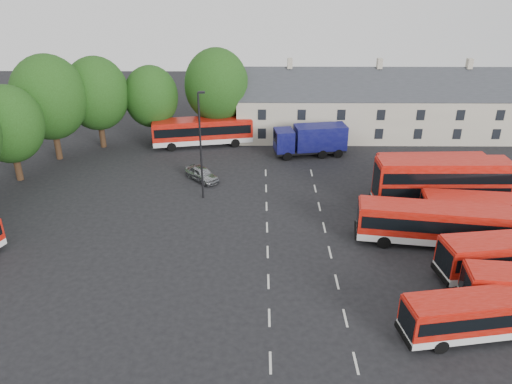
% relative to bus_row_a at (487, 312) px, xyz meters
% --- Properties ---
extents(ground, '(140.00, 140.00, 0.00)m').
position_rel_bus_row_a_xyz_m(ground, '(-13.31, 7.52, -1.77)').
color(ground, black).
rests_on(ground, ground).
extents(lane_markings, '(5.15, 33.80, 0.01)m').
position_rel_bus_row_a_xyz_m(lane_markings, '(-10.81, 9.52, -1.77)').
color(lane_markings, beige).
rests_on(lane_markings, ground).
extents(treeline, '(29.92, 32.59, 12.01)m').
position_rel_bus_row_a_xyz_m(treeline, '(-34.05, 26.88, 4.91)').
color(treeline, black).
rests_on(treeline, ground).
extents(terrace_houses, '(35.70, 7.13, 10.06)m').
position_rel_bus_row_a_xyz_m(terrace_houses, '(0.69, 37.52, 2.09)').
color(terrace_houses, beige).
rests_on(terrace_houses, ground).
extents(bus_row_a, '(10.68, 3.98, 2.95)m').
position_rel_bus_row_a_xyz_m(bus_row_a, '(0.00, 0.00, 0.00)').
color(bus_row_a, silver).
rests_on(bus_row_a, ground).
extents(bus_row_d, '(12.36, 4.54, 3.42)m').
position_rel_bus_row_a_xyz_m(bus_row_d, '(0.11, 10.87, 0.28)').
color(bus_row_d, silver).
rests_on(bus_row_d, ground).
extents(bus_row_e, '(11.68, 3.85, 3.24)m').
position_rel_bus_row_a_xyz_m(bus_row_e, '(5.69, 13.00, 0.17)').
color(bus_row_e, silver).
rests_on(bus_row_e, ground).
extents(bus_dd_south, '(12.05, 2.94, 4.93)m').
position_rel_bus_row_a_xyz_m(bus_dd_south, '(2.66, 17.09, 1.03)').
color(bus_dd_south, silver).
rests_on(bus_dd_south, ground).
extents(bus_dd_north, '(10.52, 2.80, 4.28)m').
position_rel_bus_row_a_xyz_m(bus_dd_north, '(2.59, 19.76, 0.66)').
color(bus_dd_north, silver).
rests_on(bus_dd_north, ground).
extents(bus_north, '(12.44, 4.96, 3.43)m').
position_rel_bus_row_a_xyz_m(bus_north, '(-21.03, 34.00, 0.29)').
color(bus_north, silver).
rests_on(bus_north, ground).
extents(box_truck, '(8.62, 3.87, 3.64)m').
position_rel_bus_row_a_xyz_m(box_truck, '(-7.94, 30.77, 0.27)').
color(box_truck, black).
rests_on(box_truck, ground).
extents(silver_car, '(4.21, 4.40, 1.48)m').
position_rel_bus_row_a_xyz_m(silver_car, '(-20.05, 23.49, -1.03)').
color(silver_car, '#95979C').
rests_on(silver_car, ground).
extents(lamppost, '(0.73, 0.31, 10.55)m').
position_rel_bus_row_a_xyz_m(lamppost, '(-19.47, 19.33, 3.86)').
color(lamppost, black).
rests_on(lamppost, ground).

